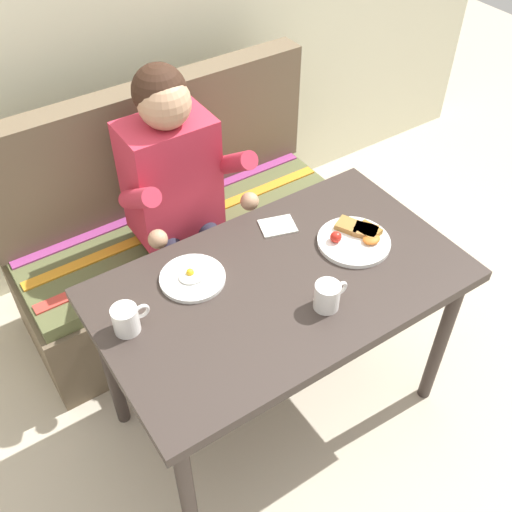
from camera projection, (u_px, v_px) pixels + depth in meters
ground_plane at (276, 405)px, 2.45m from camera, size 8.00×8.00×0.00m
table at (281, 298)px, 2.00m from camera, size 1.20×0.70×0.73m
couch at (180, 240)px, 2.68m from camera, size 1.44×0.56×1.00m
person at (180, 190)px, 2.27m from camera, size 0.45×0.61×1.21m
plate_breakfast at (355, 239)px, 2.07m from camera, size 0.25×0.25×0.05m
plate_eggs at (192, 278)px, 1.94m from camera, size 0.21×0.21×0.04m
coffee_mug at (328, 295)px, 1.83m from camera, size 0.12×0.08×0.09m
coffee_mug_second at (126, 319)px, 1.77m from camera, size 0.12×0.08×0.09m
napkin at (278, 226)px, 2.13m from camera, size 0.15×0.13×0.01m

